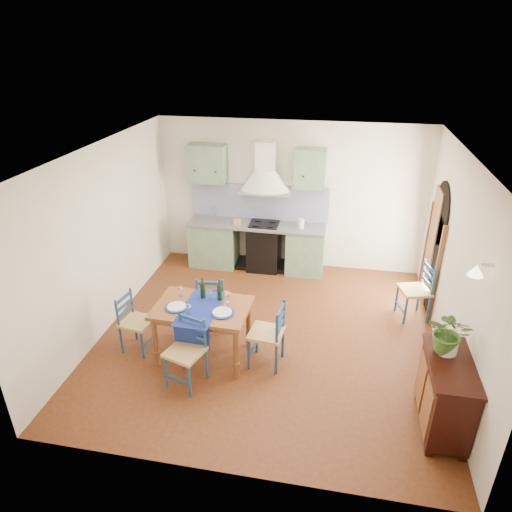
# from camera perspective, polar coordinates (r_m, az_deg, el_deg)

# --- Properties ---
(floor) EXTENTS (5.00, 5.00, 0.00)m
(floor) POSITION_cam_1_polar(r_m,az_deg,el_deg) (7.11, 1.53, -9.81)
(floor) COLOR #411F0E
(floor) RESTS_ON ground
(back_wall) EXTENTS (5.00, 0.96, 2.80)m
(back_wall) POSITION_cam_1_polar(r_m,az_deg,el_deg) (8.67, 1.03, 5.03)
(back_wall) COLOR silver
(back_wall) RESTS_ON ground
(right_wall) EXTENTS (0.26, 5.00, 2.80)m
(right_wall) POSITION_cam_1_polar(r_m,az_deg,el_deg) (6.79, 23.33, -0.81)
(right_wall) COLOR silver
(right_wall) RESTS_ON ground
(left_wall) EXTENTS (0.04, 5.00, 2.80)m
(left_wall) POSITION_cam_1_polar(r_m,az_deg,el_deg) (7.18, -18.44, 2.01)
(left_wall) COLOR silver
(left_wall) RESTS_ON ground
(ceiling) EXTENTS (5.00, 5.00, 0.01)m
(ceiling) POSITION_cam_1_polar(r_m,az_deg,el_deg) (5.92, 1.86, 12.77)
(ceiling) COLOR white
(ceiling) RESTS_ON back_wall
(dining_table) EXTENTS (1.31, 0.99, 1.14)m
(dining_table) POSITION_cam_1_polar(r_m,az_deg,el_deg) (6.34, -6.72, -7.02)
(dining_table) COLOR brown
(dining_table) RESTS_ON ground
(chair_near) EXTENTS (0.56, 0.56, 0.95)m
(chair_near) POSITION_cam_1_polar(r_m,az_deg,el_deg) (6.05, -8.66, -11.65)
(chair_near) COLOR navy
(chair_near) RESTS_ON ground
(chair_far) EXTENTS (0.50, 0.50, 0.95)m
(chair_far) POSITION_cam_1_polar(r_m,az_deg,el_deg) (7.03, -5.51, -5.59)
(chair_far) COLOR navy
(chair_far) RESTS_ON ground
(chair_left) EXTENTS (0.47, 0.47, 0.88)m
(chair_left) POSITION_cam_1_polar(r_m,az_deg,el_deg) (6.81, -14.88, -7.96)
(chair_left) COLOR navy
(chair_left) RESTS_ON ground
(chair_right) EXTENTS (0.49, 0.49, 0.96)m
(chair_right) POSITION_cam_1_polar(r_m,az_deg,el_deg) (6.28, 1.60, -9.70)
(chair_right) COLOR navy
(chair_right) RESTS_ON ground
(chair_spare) EXTENTS (0.54, 0.54, 0.94)m
(chair_spare) POSITION_cam_1_polar(r_m,az_deg,el_deg) (7.70, 19.44, -4.10)
(chair_spare) COLOR navy
(chair_spare) RESTS_ON ground
(sideboard) EXTENTS (0.50, 1.05, 0.94)m
(sideboard) POSITION_cam_1_polar(r_m,az_deg,el_deg) (5.80, 22.57, -15.50)
(sideboard) COLOR black
(sideboard) RESTS_ON ground
(potted_plant) EXTENTS (0.57, 0.53, 0.51)m
(potted_plant) POSITION_cam_1_polar(r_m,az_deg,el_deg) (5.53, 23.03, -8.83)
(potted_plant) COLOR #385F24
(potted_plant) RESTS_ON sideboard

